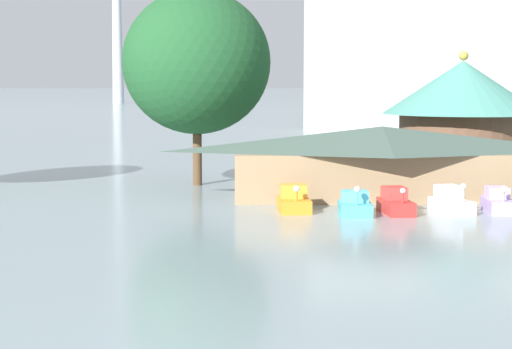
{
  "coord_description": "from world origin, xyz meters",
  "views": [
    {
      "loc": [
        0.26,
        -5.89,
        7.09
      ],
      "look_at": [
        0.6,
        26.36,
        3.44
      ],
      "focal_mm": 57.16,
      "sensor_mm": 36.0,
      "label": 1
    }
  ],
  "objects_px": {
    "pedal_boat_cyan": "(355,205)",
    "boathouse": "(382,160)",
    "pedal_boat_lavender": "(498,202)",
    "green_roof_pavilion": "(462,113)",
    "background_building_block": "(440,52)",
    "shoreline_tree_mid": "(197,62)",
    "pedal_boat_white": "(451,202)",
    "pedal_boat_red": "(396,203)",
    "pedal_boat_orange": "(294,201)"
  },
  "relations": [
    {
      "from": "pedal_boat_red",
      "to": "boathouse",
      "type": "bearing_deg",
      "value": 171.16
    },
    {
      "from": "green_roof_pavilion",
      "to": "pedal_boat_white",
      "type": "bearing_deg",
      "value": -106.43
    },
    {
      "from": "pedal_boat_white",
      "to": "pedal_boat_orange",
      "type": "bearing_deg",
      "value": -108.35
    },
    {
      "from": "pedal_boat_orange",
      "to": "boathouse",
      "type": "relative_size",
      "value": 0.14
    },
    {
      "from": "pedal_boat_orange",
      "to": "shoreline_tree_mid",
      "type": "bearing_deg",
      "value": -156.85
    },
    {
      "from": "pedal_boat_cyan",
      "to": "boathouse",
      "type": "xyz_separation_m",
      "value": [
        2.47,
        6.48,
        1.8
      ]
    },
    {
      "from": "background_building_block",
      "to": "shoreline_tree_mid",
      "type": "bearing_deg",
      "value": -117.02
    },
    {
      "from": "pedal_boat_orange",
      "to": "green_roof_pavilion",
      "type": "xyz_separation_m",
      "value": [
        13.12,
        14.92,
        4.29
      ]
    },
    {
      "from": "green_roof_pavilion",
      "to": "pedal_boat_orange",
      "type": "bearing_deg",
      "value": -131.32
    },
    {
      "from": "pedal_boat_orange",
      "to": "background_building_block",
      "type": "relative_size",
      "value": 0.07
    },
    {
      "from": "pedal_boat_lavender",
      "to": "background_building_block",
      "type": "height_order",
      "value": "background_building_block"
    },
    {
      "from": "pedal_boat_white",
      "to": "boathouse",
      "type": "relative_size",
      "value": 0.16
    },
    {
      "from": "pedal_boat_orange",
      "to": "boathouse",
      "type": "height_order",
      "value": "boathouse"
    },
    {
      "from": "pedal_boat_orange",
      "to": "pedal_boat_red",
      "type": "distance_m",
      "value": 5.55
    },
    {
      "from": "pedal_boat_orange",
      "to": "pedal_boat_white",
      "type": "xyz_separation_m",
      "value": [
        8.59,
        -0.42,
        -0.0
      ]
    },
    {
      "from": "pedal_boat_cyan",
      "to": "green_roof_pavilion",
      "type": "xyz_separation_m",
      "value": [
        9.9,
        16.18,
        4.35
      ]
    },
    {
      "from": "pedal_boat_white",
      "to": "pedal_boat_lavender",
      "type": "bearing_deg",
      "value": 75.88
    },
    {
      "from": "pedal_boat_cyan",
      "to": "boathouse",
      "type": "distance_m",
      "value": 7.16
    },
    {
      "from": "pedal_boat_cyan",
      "to": "shoreline_tree_mid",
      "type": "distance_m",
      "value": 17.81
    },
    {
      "from": "pedal_boat_lavender",
      "to": "green_roof_pavilion",
      "type": "height_order",
      "value": "green_roof_pavilion"
    },
    {
      "from": "shoreline_tree_mid",
      "to": "background_building_block",
      "type": "height_order",
      "value": "background_building_block"
    },
    {
      "from": "pedal_boat_cyan",
      "to": "green_roof_pavilion",
      "type": "relative_size",
      "value": 0.21
    },
    {
      "from": "pedal_boat_orange",
      "to": "shoreline_tree_mid",
      "type": "xyz_separation_m",
      "value": [
        -6.02,
        11.73,
        7.87
      ]
    },
    {
      "from": "pedal_boat_cyan",
      "to": "pedal_boat_lavender",
      "type": "bearing_deg",
      "value": 98.27
    },
    {
      "from": "pedal_boat_white",
      "to": "pedal_boat_lavender",
      "type": "xyz_separation_m",
      "value": [
        2.6,
        0.06,
        -0.03
      ]
    },
    {
      "from": "pedal_boat_cyan",
      "to": "boathouse",
      "type": "relative_size",
      "value": 0.12
    },
    {
      "from": "boathouse",
      "to": "background_building_block",
      "type": "xyz_separation_m",
      "value": [
        19.17,
        67.08,
        8.99
      ]
    },
    {
      "from": "pedal_boat_cyan",
      "to": "shoreline_tree_mid",
      "type": "relative_size",
      "value": 0.18
    },
    {
      "from": "pedal_boat_lavender",
      "to": "green_roof_pavilion",
      "type": "xyz_separation_m",
      "value": [
        1.92,
        15.28,
        4.32
      ]
    },
    {
      "from": "pedal_boat_white",
      "to": "pedal_boat_lavender",
      "type": "height_order",
      "value": "pedal_boat_white"
    },
    {
      "from": "pedal_boat_lavender",
      "to": "boathouse",
      "type": "relative_size",
      "value": 0.15
    },
    {
      "from": "boathouse",
      "to": "background_building_block",
      "type": "height_order",
      "value": "background_building_block"
    },
    {
      "from": "pedal_boat_red",
      "to": "shoreline_tree_mid",
      "type": "distance_m",
      "value": 18.71
    },
    {
      "from": "shoreline_tree_mid",
      "to": "boathouse",
      "type": "bearing_deg",
      "value": -29.1
    },
    {
      "from": "boathouse",
      "to": "background_building_block",
      "type": "distance_m",
      "value": 70.35
    },
    {
      "from": "green_roof_pavilion",
      "to": "pedal_boat_cyan",
      "type": "bearing_deg",
      "value": -121.45
    },
    {
      "from": "pedal_boat_white",
      "to": "pedal_boat_red",
      "type": "bearing_deg",
      "value": -100.0
    },
    {
      "from": "pedal_boat_red",
      "to": "green_roof_pavilion",
      "type": "relative_size",
      "value": 0.26
    },
    {
      "from": "pedal_boat_white",
      "to": "shoreline_tree_mid",
      "type": "relative_size",
      "value": 0.24
    },
    {
      "from": "green_roof_pavilion",
      "to": "background_building_block",
      "type": "height_order",
      "value": "background_building_block"
    },
    {
      "from": "pedal_boat_red",
      "to": "boathouse",
      "type": "height_order",
      "value": "boathouse"
    },
    {
      "from": "shoreline_tree_mid",
      "to": "background_building_block",
      "type": "distance_m",
      "value": 68.04
    },
    {
      "from": "pedal_boat_lavender",
      "to": "background_building_block",
      "type": "distance_m",
      "value": 74.71
    },
    {
      "from": "pedal_boat_orange",
      "to": "pedal_boat_red",
      "type": "bearing_deg",
      "value": 78.5
    },
    {
      "from": "pedal_boat_cyan",
      "to": "pedal_boat_red",
      "type": "distance_m",
      "value": 2.34
    },
    {
      "from": "background_building_block",
      "to": "green_roof_pavilion",
      "type": "bearing_deg",
      "value": -101.57
    },
    {
      "from": "boathouse",
      "to": "shoreline_tree_mid",
      "type": "height_order",
      "value": "shoreline_tree_mid"
    },
    {
      "from": "pedal_boat_white",
      "to": "boathouse",
      "type": "distance_m",
      "value": 6.57
    },
    {
      "from": "pedal_boat_red",
      "to": "background_building_block",
      "type": "distance_m",
      "value": 76.3
    },
    {
      "from": "pedal_boat_cyan",
      "to": "pedal_boat_red",
      "type": "relative_size",
      "value": 0.8
    }
  ]
}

